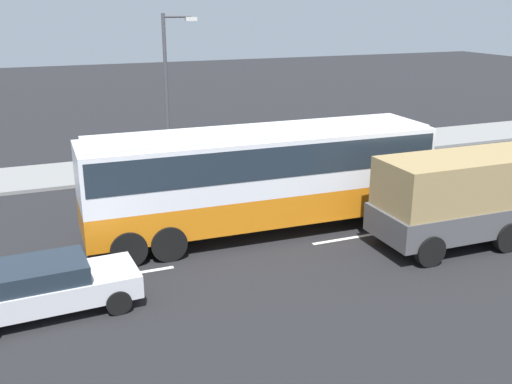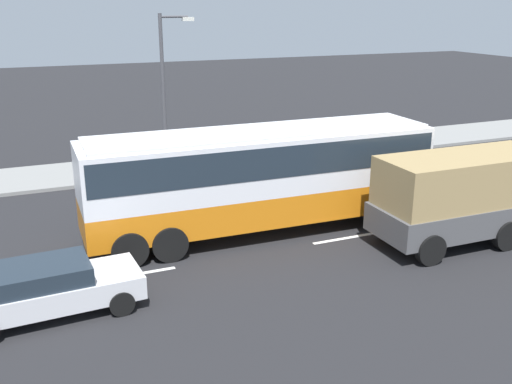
% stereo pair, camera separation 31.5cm
% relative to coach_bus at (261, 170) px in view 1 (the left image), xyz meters
% --- Properties ---
extents(ground_plane, '(120.00, 120.00, 0.00)m').
position_rel_coach_bus_xyz_m(ground_plane, '(0.34, 0.50, -2.18)').
color(ground_plane, black).
extents(sidewalk_curb, '(80.00, 4.00, 0.15)m').
position_rel_coach_bus_xyz_m(sidewalk_curb, '(0.34, 9.45, -2.10)').
color(sidewalk_curb, gray).
rests_on(sidewalk_curb, ground_plane).
extents(lane_centreline, '(38.41, 0.16, 0.01)m').
position_rel_coach_bus_xyz_m(lane_centreline, '(4.05, -1.67, -2.17)').
color(lane_centreline, white).
rests_on(lane_centreline, ground_plane).
extents(coach_bus, '(11.80, 2.98, 3.51)m').
position_rel_coach_bus_xyz_m(coach_bus, '(0.00, 0.00, 0.00)').
color(coach_bus, orange).
rests_on(coach_bus, ground_plane).
extents(cargo_truck, '(8.07, 2.57, 2.91)m').
position_rel_coach_bus_xyz_m(cargo_truck, '(6.55, -3.34, -0.59)').
color(cargo_truck, navy).
rests_on(cargo_truck, ground_plane).
extents(car_silver_hatch, '(4.51, 2.02, 1.38)m').
position_rel_coach_bus_xyz_m(car_silver_hatch, '(-7.10, -3.10, -1.43)').
color(car_silver_hatch, silver).
rests_on(car_silver_hatch, ground_plane).
extents(pedestrian_near_curb, '(0.32, 0.32, 1.54)m').
position_rel_coach_bus_xyz_m(pedestrian_near_curb, '(4.83, 9.12, -1.15)').
color(pedestrian_near_curb, black).
rests_on(pedestrian_near_curb, sidewalk_curb).
extents(pedestrian_at_crossing, '(0.32, 0.32, 1.53)m').
position_rel_coach_bus_xyz_m(pedestrian_at_crossing, '(2.94, 9.41, -1.16)').
color(pedestrian_at_crossing, black).
rests_on(pedestrian_at_crossing, sidewalk_curb).
extents(street_lamp, '(1.55, 0.24, 6.89)m').
position_rel_coach_bus_xyz_m(street_lamp, '(-0.99, 8.19, 1.90)').
color(street_lamp, '#47474C').
rests_on(street_lamp, sidewalk_curb).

